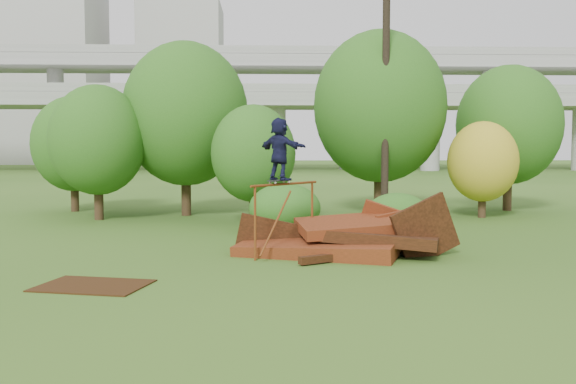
{
  "coord_description": "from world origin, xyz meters",
  "views": [
    {
      "loc": [
        -1.41,
        -14.35,
        2.74
      ],
      "look_at": [
        -0.8,
        2.0,
        1.6
      ],
      "focal_mm": 40.0,
      "sensor_mm": 36.0,
      "label": 1
    }
  ],
  "objects_px": {
    "scrap_pile": "(342,240)",
    "skater": "(280,149)",
    "utility_pole": "(386,80)",
    "flat_plate": "(93,286)"
  },
  "relations": [
    {
      "from": "skater",
      "to": "utility_pole",
      "type": "bearing_deg",
      "value": -72.57
    },
    {
      "from": "scrap_pile",
      "to": "flat_plate",
      "type": "bearing_deg",
      "value": -145.28
    },
    {
      "from": "skater",
      "to": "scrap_pile",
      "type": "bearing_deg",
      "value": -126.35
    },
    {
      "from": "scrap_pile",
      "to": "flat_plate",
      "type": "xyz_separation_m",
      "value": [
        -5.38,
        -3.73,
        -0.33
      ]
    },
    {
      "from": "utility_pole",
      "to": "flat_plate",
      "type": "bearing_deg",
      "value": -124.8
    },
    {
      "from": "scrap_pile",
      "to": "skater",
      "type": "relative_size",
      "value": 3.75
    },
    {
      "from": "flat_plate",
      "to": "scrap_pile",
      "type": "bearing_deg",
      "value": 34.72
    },
    {
      "from": "skater",
      "to": "flat_plate",
      "type": "relative_size",
      "value": 0.75
    },
    {
      "from": "utility_pole",
      "to": "skater",
      "type": "bearing_deg",
      "value": -117.7
    },
    {
      "from": "flat_plate",
      "to": "utility_pole",
      "type": "xyz_separation_m",
      "value": [
        7.95,
        11.44,
        5.23
      ]
    }
  ]
}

